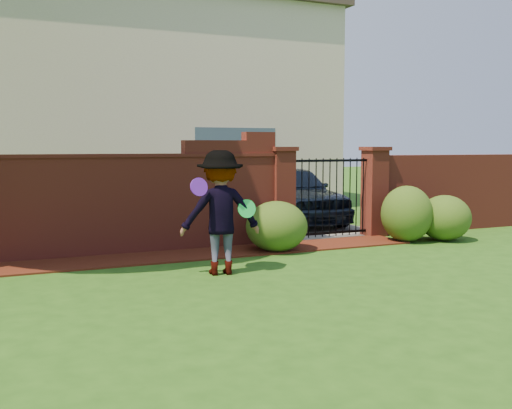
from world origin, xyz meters
name	(u,v)px	position (x,y,z in m)	size (l,w,h in m)	color
ground	(252,304)	(0.00, 0.00, -0.01)	(80.00, 80.00, 0.01)	#224B12
mulch_bed	(118,260)	(-0.95, 3.34, 0.01)	(11.10, 1.08, 0.03)	#38130A
brick_wall	(44,204)	(-2.01, 4.00, 0.93)	(8.70, 0.31, 2.16)	maroon
brick_wall_return	(448,193)	(6.60, 4.00, 0.85)	(4.00, 0.25, 1.70)	maroon
pillar_left	(281,194)	(2.40, 4.00, 0.96)	(0.50, 0.50, 1.88)	maroon
pillar_right	(375,191)	(4.60, 4.00, 0.96)	(0.50, 0.50, 1.88)	maroon
iron_gate	(330,197)	(3.50, 4.00, 0.85)	(1.78, 0.03, 1.60)	black
driveway	(251,217)	(3.50, 8.00, 0.01)	(3.20, 8.00, 0.01)	slate
house	(123,104)	(1.00, 12.00, 3.16)	(12.40, 6.40, 6.30)	beige
car	(293,194)	(3.96, 6.47, 0.72)	(1.71, 4.25, 1.45)	black
shrub_left	(277,226)	(1.85, 3.09, 0.46)	(1.12, 1.12, 0.91)	#244815
shrub_middle	(407,214)	(4.68, 3.03, 0.56)	(1.02, 1.02, 1.12)	#244815
shrub_right	(445,218)	(5.48, 2.83, 0.46)	(1.03, 1.03, 0.92)	#244815
man	(220,213)	(0.25, 1.71, 0.92)	(1.19, 0.68, 1.84)	gray
frisbee_purple	(199,187)	(-0.14, 1.55, 1.32)	(0.26, 0.26, 0.02)	#631DB8
frisbee_green	(247,209)	(0.59, 1.54, 0.98)	(0.27, 0.27, 0.03)	#1BCE4E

